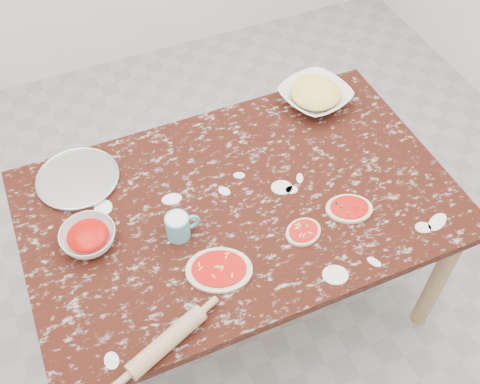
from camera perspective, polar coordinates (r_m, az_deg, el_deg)
name	(u,v)px	position (r m, az deg, el deg)	size (l,w,h in m)	color
ground	(240,299)	(2.76, 0.00, -10.60)	(4.00, 4.00, 0.00)	gray
worktable	(240,214)	(2.20, 0.00, -2.20)	(1.60, 1.00, 0.75)	black
pizza_tray	(78,179)	(2.28, -15.86, 1.26)	(0.31, 0.31, 0.01)	#B2B2B7
sauce_bowl	(88,238)	(2.07, -14.88, -4.42)	(0.20, 0.20, 0.06)	white
cheese_bowl	(315,96)	(2.51, 7.50, 9.43)	(0.28, 0.28, 0.07)	white
flour_mug	(179,226)	(2.01, -6.14, -3.40)	(0.13, 0.08, 0.10)	#59ABBD
pizza_left	(219,270)	(1.96, -2.10, -7.75)	(0.28, 0.25, 0.02)	beige
pizza_mid	(303,232)	(2.05, 6.33, -3.97)	(0.16, 0.14, 0.02)	beige
pizza_right	(349,208)	(2.14, 10.83, -1.62)	(0.21, 0.18, 0.02)	beige
rolling_pin	(167,342)	(1.82, -7.31, -14.58)	(0.06, 0.06, 0.29)	tan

